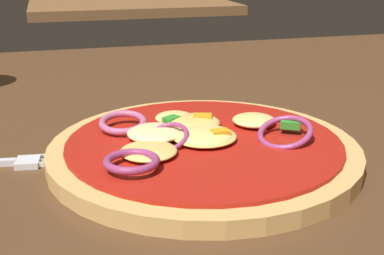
# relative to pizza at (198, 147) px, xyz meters

# --- Properties ---
(dining_table) EXTENTS (1.23, 0.99, 0.03)m
(dining_table) POSITION_rel_pizza_xyz_m (0.00, 0.02, -0.02)
(dining_table) COLOR #4C301C
(dining_table) RESTS_ON ground
(pizza) EXTENTS (0.25, 0.25, 0.03)m
(pizza) POSITION_rel_pizza_xyz_m (0.00, 0.00, 0.00)
(pizza) COLOR tan
(pizza) RESTS_ON dining_table
(background_table) EXTENTS (0.64, 0.57, 0.03)m
(background_table) POSITION_rel_pizza_xyz_m (0.16, 1.38, -0.02)
(background_table) COLOR brown
(background_table) RESTS_ON ground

